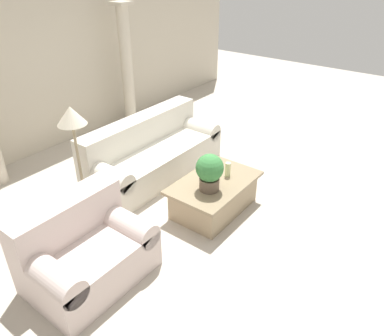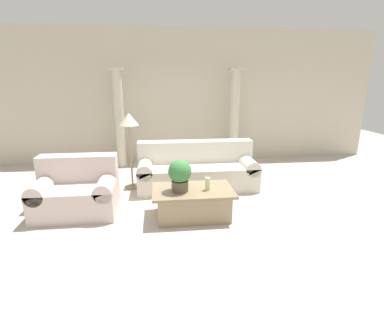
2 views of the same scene
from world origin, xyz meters
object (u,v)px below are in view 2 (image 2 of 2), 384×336
object	(u,v)px
sofa_long	(197,170)
loveseat	(77,191)
coffee_table	(193,202)
floor_lamp	(129,126)
potted_plant	(180,174)

from	to	relation	value
sofa_long	loveseat	distance (m)	2.22
sofa_long	coffee_table	bearing A→B (deg)	-100.10
sofa_long	floor_lamp	bearing A→B (deg)	176.11
coffee_table	loveseat	bearing A→B (deg)	168.06
potted_plant	floor_lamp	bearing A→B (deg)	119.49
coffee_table	floor_lamp	bearing A→B (deg)	126.08
potted_plant	floor_lamp	distance (m)	1.73
sofa_long	potted_plant	world-z (taller)	potted_plant
loveseat	coffee_table	distance (m)	1.83
sofa_long	floor_lamp	xyz separation A→B (m)	(-1.24, 0.08, 0.86)
coffee_table	floor_lamp	world-z (taller)	floor_lamp
loveseat	coffee_table	world-z (taller)	loveseat
loveseat	coffee_table	bearing A→B (deg)	-11.94
sofa_long	loveseat	size ratio (longest dim) A/B	1.84
sofa_long	loveseat	world-z (taller)	same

